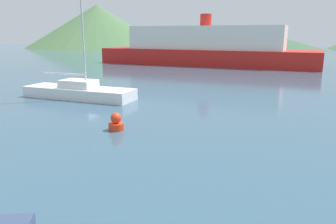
# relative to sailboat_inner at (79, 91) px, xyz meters

# --- Properties ---
(sailboat_inner) EXTENTS (8.18, 3.38, 11.39)m
(sailboat_inner) POSITION_rel_sailboat_inner_xyz_m (0.00, 0.00, 0.00)
(sailboat_inner) COLOR white
(sailboat_inner) RESTS_ON ground_plane
(ferry_distant) EXTENTS (30.93, 12.13, 6.94)m
(ferry_distant) POSITION_rel_sailboat_inner_xyz_m (5.95, 26.22, 1.83)
(ferry_distant) COLOR red
(ferry_distant) RESTS_ON ground_plane
(buoy_marker) EXTENTS (0.72, 0.72, 0.83)m
(buoy_marker) POSITION_rel_sailboat_inner_xyz_m (5.26, -6.68, -0.18)
(buoy_marker) COLOR red
(buoy_marker) RESTS_ON ground_plane
(hill_west) EXTENTS (42.80, 42.80, 12.76)m
(hill_west) POSITION_rel_sailboat_inner_xyz_m (-32.64, 76.95, 5.86)
(hill_west) COLOR #476B42
(hill_west) RESTS_ON ground_plane
(hill_central) EXTENTS (45.20, 45.20, 6.30)m
(hill_central) POSITION_rel_sailboat_inner_xyz_m (10.38, 72.64, 2.63)
(hill_central) COLOR #38563D
(hill_central) RESTS_ON ground_plane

